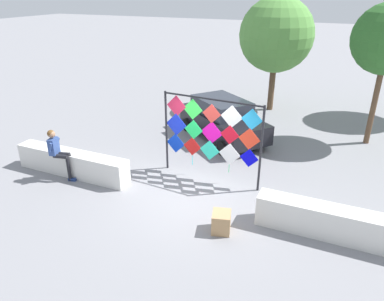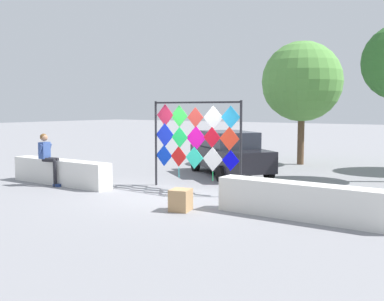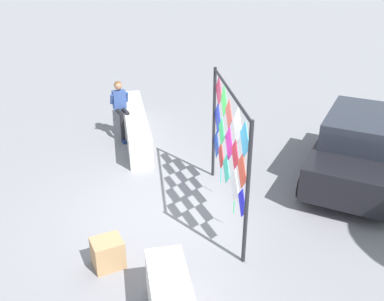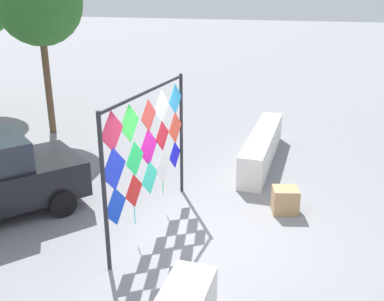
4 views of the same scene
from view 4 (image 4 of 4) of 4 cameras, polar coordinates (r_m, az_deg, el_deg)
name	(u,v)px [view 4 (image 4 of 4)]	position (r m, az deg, el deg)	size (l,w,h in m)	color
ground	(213,236)	(8.39, 2.73, -10.87)	(120.00, 120.00, 0.00)	gray
plaza_ledge_right	(262,147)	(11.81, 8.98, 0.47)	(4.03, 0.57, 0.80)	silver
kite_display_rack	(148,145)	(8.14, -5.62, 0.74)	(3.23, 0.28, 2.66)	#232328
cardboard_box_large	(285,200)	(9.29, 11.84, -6.24)	(0.45, 0.51, 0.52)	tan
tree_broadleaf	(38,3)	(14.29, -19.12, 17.39)	(2.50, 2.50, 5.18)	brown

